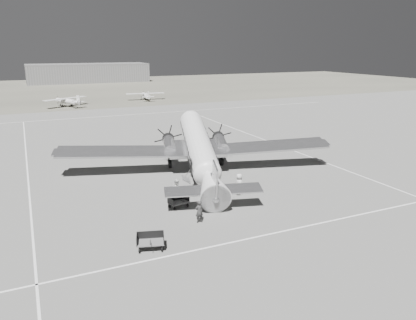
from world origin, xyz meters
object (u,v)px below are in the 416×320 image
at_px(dc3_airliner, 199,150).
at_px(passenger, 239,184).
at_px(hangar_main, 88,73).
at_px(ground_crew, 199,212).
at_px(ramp_agent, 177,190).
at_px(light_plane_right, 146,96).
at_px(light_plane_left, 67,102).
at_px(baggage_cart_near, 179,202).
at_px(baggage_cart_far, 150,242).

xyz_separation_m(dc3_airliner, passenger, (1.11, -6.00, -1.74)).
height_order(hangar_main, passenger, hangar_main).
bearing_deg(ground_crew, dc3_airliner, -118.14).
bearing_deg(hangar_main, ramp_agent, -95.42).
bearing_deg(light_plane_right, dc3_airliner, -95.51).
relative_size(light_plane_right, ground_crew, 5.53).
height_order(light_plane_right, ramp_agent, ramp_agent).
relative_size(light_plane_left, light_plane_right, 1.10).
xyz_separation_m(hangar_main, ground_crew, (-11.91, -130.23, -2.47)).
height_order(light_plane_right, ground_crew, light_plane_right).
xyz_separation_m(light_plane_right, ground_crew, (-16.19, -70.42, -0.12)).
distance_m(ramp_agent, passenger, 5.45).
bearing_deg(baggage_cart_near, hangar_main, 71.46).
height_order(dc3_airliner, ramp_agent, dc3_airliner).
height_order(baggage_cart_far, ramp_agent, ramp_agent).
bearing_deg(baggage_cart_near, light_plane_right, 63.12).
distance_m(light_plane_left, ramp_agent, 61.64).
relative_size(baggage_cart_near, ramp_agent, 0.82).
distance_m(light_plane_right, ground_crew, 72.26).
relative_size(hangar_main, baggage_cart_far, 23.22).
xyz_separation_m(light_plane_left, ground_crew, (2.27, -66.15, -0.22)).
xyz_separation_m(dc3_airliner, light_plane_left, (-6.56, 56.24, -1.62)).
bearing_deg(baggage_cart_far, hangar_main, 99.56).
bearing_deg(ground_crew, passenger, -148.83).
relative_size(ramp_agent, passenger, 1.05).
bearing_deg(baggage_cart_far, dc3_airliner, 71.56).
relative_size(baggage_cart_near, ground_crew, 0.96).
bearing_deg(baggage_cart_near, ramp_agent, 61.28).
bearing_deg(light_plane_left, ramp_agent, -118.19).
bearing_deg(baggage_cart_far, light_plane_right, 90.79).
distance_m(hangar_main, ramp_agent, 126.26).
bearing_deg(ramp_agent, hangar_main, -2.82).
xyz_separation_m(light_plane_left, ramp_agent, (2.25, -61.60, -0.08)).
bearing_deg(hangar_main, passenger, -92.95).
bearing_deg(passenger, light_plane_right, -2.96).
distance_m(hangar_main, baggage_cart_near, 127.56).
bearing_deg(dc3_airliner, light_plane_left, 112.35).
bearing_deg(light_plane_left, baggage_cart_far, -122.06).
xyz_separation_m(light_plane_right, passenger, (-10.80, -66.51, -0.03)).
xyz_separation_m(light_plane_right, ramp_agent, (-16.21, -65.87, 0.02)).
height_order(baggage_cart_near, passenger, passenger).
height_order(dc3_airliner, baggage_cart_near, dc3_airliner).
relative_size(hangar_main, light_plane_left, 4.16).
bearing_deg(passenger, ground_crew, 132.18).
xyz_separation_m(dc3_airliner, light_plane_right, (11.91, 60.51, -1.72)).
bearing_deg(baggage_cart_far, ramp_agent, 74.69).
distance_m(baggage_cart_far, passenger, 11.70).
xyz_separation_m(light_plane_right, baggage_cart_near, (-16.56, -67.13, -0.50)).
bearing_deg(baggage_cart_far, ground_crew, 46.10).
xyz_separation_m(dc3_airliner, ramp_agent, (-4.30, -5.35, -1.70)).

